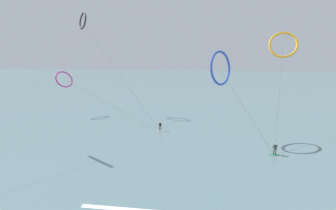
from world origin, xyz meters
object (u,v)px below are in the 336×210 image
object	(u,v)px
surfer_emerald	(275,150)
kite_amber	(283,45)
surfer_ivory	(160,127)
kite_magenta	(64,79)
kite_cobalt	(221,68)
kite_charcoal	(83,21)

from	to	relation	value
surfer_emerald	kite_amber	distance (m)	24.13
surfer_emerald	surfer_ivory	distance (m)	19.15
kite_magenta	surfer_ivory	bearing A→B (deg)	-81.88
kite_cobalt	kite_magenta	bearing A→B (deg)	109.13
kite_cobalt	kite_amber	bearing A→B (deg)	-7.72
surfer_ivory	kite_cobalt	xyz separation A→B (m)	(10.06, -2.74, 10.87)
surfer_ivory	kite_amber	distance (m)	29.45
kite_charcoal	kite_amber	xyz separation A→B (m)	(42.89, -0.94, -5.54)
surfer_emerald	kite_charcoal	size ratio (longest dim) A/B	0.07
surfer_emerald	surfer_ivory	size ratio (longest dim) A/B	1.00
surfer_emerald	kite_amber	world-z (taller)	kite_amber
surfer_emerald	kite_magenta	world-z (taller)	kite_magenta
surfer_emerald	kite_cobalt	xyz separation A→B (m)	(-7.52, 4.89, 10.87)
surfer_ivory	kite_amber	bearing A→B (deg)	34.60
surfer_emerald	kite_amber	bearing A→B (deg)	-63.56
surfer_ivory	kite_charcoal	distance (m)	30.65
kite_magenta	kite_amber	world-z (taller)	kite_amber
kite_amber	kite_cobalt	bearing A→B (deg)	-128.77
kite_charcoal	kite_magenta	distance (m)	13.86
kite_amber	surfer_emerald	bearing A→B (deg)	-101.21
kite_amber	surfer_ivory	bearing A→B (deg)	-149.72
surfer_emerald	surfer_ivory	world-z (taller)	same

